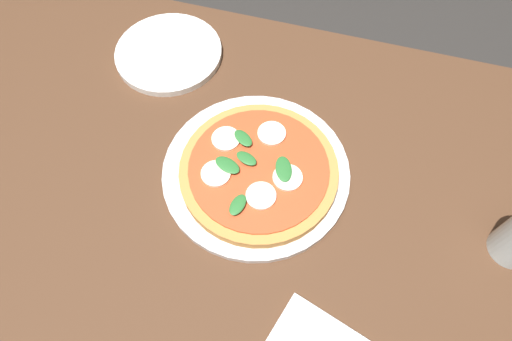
% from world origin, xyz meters
% --- Properties ---
extents(ground_plane, '(6.00, 6.00, 0.00)m').
position_xyz_m(ground_plane, '(0.00, 0.00, 0.00)').
color(ground_plane, '#2D2B28').
extents(dining_table, '(1.43, 0.81, 0.77)m').
position_xyz_m(dining_table, '(0.00, 0.00, 0.66)').
color(dining_table, '#4C301E').
rests_on(dining_table, ground_plane).
extents(serving_tray, '(0.31, 0.31, 0.01)m').
position_xyz_m(serving_tray, '(0.01, 0.04, 0.77)').
color(serving_tray, silver).
rests_on(serving_tray, dining_table).
extents(pizza, '(0.26, 0.26, 0.03)m').
position_xyz_m(pizza, '(0.01, 0.04, 0.79)').
color(pizza, '#C6843F').
rests_on(pizza, serving_tray).
extents(plate_white, '(0.21, 0.21, 0.01)m').
position_xyz_m(plate_white, '(-0.23, 0.25, 0.78)').
color(plate_white, white).
rests_on(plate_white, dining_table).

